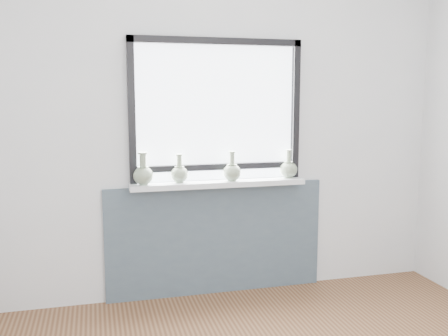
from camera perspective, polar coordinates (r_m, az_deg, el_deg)
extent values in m
cube|color=silver|center=(3.78, -1.00, 4.75)|extent=(3.60, 0.02, 2.60)
cube|color=#475864|center=(3.90, -0.86, -8.13)|extent=(1.70, 0.03, 0.86)
cube|color=silver|center=(3.73, -0.62, -1.79)|extent=(1.32, 0.18, 0.04)
cube|color=black|center=(3.63, -10.51, 6.44)|extent=(0.05, 0.06, 1.05)
cube|color=black|center=(3.92, 8.13, 6.62)|extent=(0.05, 0.06, 1.05)
cube|color=black|center=(3.75, -0.84, 14.29)|extent=(1.30, 0.06, 0.05)
cube|color=black|center=(3.76, -0.81, 0.14)|extent=(1.20, 0.05, 0.04)
cube|color=white|center=(3.75, -0.91, 6.25)|extent=(1.20, 0.01, 1.00)
cylinder|color=gray|center=(3.61, -9.18, -1.84)|extent=(0.06, 0.06, 0.01)
ellipsoid|color=gray|center=(3.60, -9.21, -0.87)|extent=(0.14, 0.14, 0.13)
cone|color=gray|center=(3.60, -9.22, -0.08)|extent=(0.08, 0.08, 0.03)
cylinder|color=gray|center=(3.59, -9.24, 0.74)|extent=(0.05, 0.05, 0.11)
cylinder|color=gray|center=(3.58, -9.27, 1.70)|extent=(0.07, 0.07, 0.01)
cylinder|color=gray|center=(3.67, -5.11, -1.60)|extent=(0.06, 0.06, 0.01)
ellipsoid|color=gray|center=(3.66, -5.12, -0.74)|extent=(0.13, 0.13, 0.12)
cone|color=gray|center=(3.66, -5.13, -0.03)|extent=(0.07, 0.07, 0.03)
cylinder|color=gray|center=(3.65, -5.13, 0.67)|extent=(0.04, 0.04, 0.10)
cylinder|color=gray|center=(3.64, -5.15, 1.50)|extent=(0.05, 0.05, 0.01)
cylinder|color=gray|center=(3.73, 0.92, -1.41)|extent=(0.06, 0.06, 0.01)
ellipsoid|color=gray|center=(3.72, 0.92, -0.52)|extent=(0.14, 0.14, 0.13)
cone|color=gray|center=(3.72, 0.92, 0.22)|extent=(0.08, 0.08, 0.03)
cylinder|color=gray|center=(3.71, 0.92, 0.95)|extent=(0.04, 0.04, 0.10)
cylinder|color=gray|center=(3.70, 0.93, 1.83)|extent=(0.05, 0.05, 0.01)
cylinder|color=gray|center=(3.91, 7.35, -1.05)|extent=(0.06, 0.06, 0.01)
ellipsoid|color=gray|center=(3.90, 7.36, -0.19)|extent=(0.14, 0.14, 0.13)
cone|color=gray|center=(3.89, 7.38, 0.51)|extent=(0.08, 0.08, 0.03)
cylinder|color=gray|center=(3.89, 7.39, 1.19)|extent=(0.04, 0.04, 0.10)
cylinder|color=gray|center=(3.88, 7.40, 2.01)|extent=(0.05, 0.05, 0.01)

